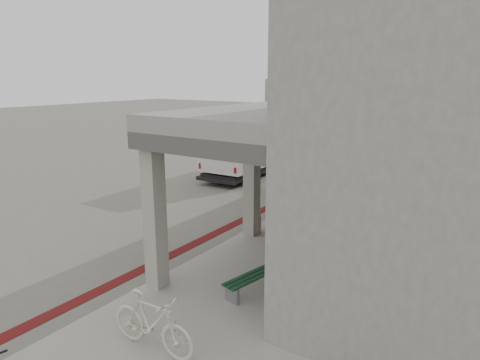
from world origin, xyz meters
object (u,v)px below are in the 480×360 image
Objects in this scene: bench at (256,279)px; utility_cabinet at (297,246)px; bicycle_cream at (152,323)px; fedex_truck at (253,143)px.

utility_cabinet is (0.22, 1.57, 0.28)m from bench.
utility_cabinet reaches higher than bicycle_cream.
utility_cabinet is at bearing -54.50° from fedex_truck.
utility_cabinet reaches higher than bench.
bench is at bearing -87.72° from utility_cabinet.
fedex_truck reaches higher than utility_cabinet.
fedex_truck is at bearing 133.79° from bench.
bicycle_cream is (6.25, -13.27, -0.90)m from fedex_truck.
bicycle_cream is (-0.57, -4.38, -0.03)m from utility_cabinet.
fedex_truck is at bearing 137.89° from utility_cabinet.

